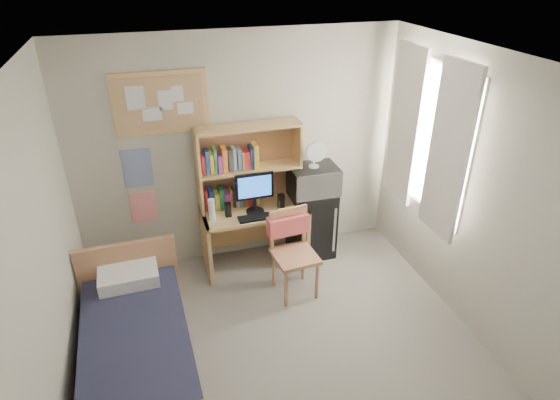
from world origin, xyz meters
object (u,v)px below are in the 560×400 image
object	(u,v)px
speaker_left	(228,210)
microwave	(313,179)
desk	(255,237)
desk_fan	(314,155)
mini_fridge	(311,222)
speaker_right	(281,201)
bed	(138,357)
desk_chair	(295,256)
bulletin_board	(161,103)
monitor	(255,194)

from	to	relation	value
speaker_left	microwave	size ratio (longest dim) A/B	0.30
desk	microwave	size ratio (longest dim) A/B	2.18
microwave	desk_fan	world-z (taller)	desk_fan
mini_fridge	desk	bearing A→B (deg)	-175.61
speaker_left	desk_fan	distance (m)	1.12
desk	speaker_left	distance (m)	0.54
speaker_right	microwave	distance (m)	0.45
bed	speaker_left	xyz separation A→B (m)	(1.05, 1.30, 0.55)
speaker_right	microwave	bearing A→B (deg)	10.86
desk_chair	mini_fridge	size ratio (longest dim) A/B	1.14
bulletin_board	bed	distance (m)	2.41
monitor	speaker_left	distance (m)	0.33
bed	speaker_right	xyz separation A→B (m)	(1.65, 1.31, 0.56)
mini_fridge	speaker_left	xyz separation A→B (m)	(-1.01, -0.11, 0.39)
microwave	desk	bearing A→B (deg)	-177.22
desk	speaker_right	bearing A→B (deg)	-11.31
bulletin_board	monitor	size ratio (longest dim) A/B	2.12
microwave	speaker_left	bearing A→B (deg)	-174.25
bed	microwave	world-z (taller)	microwave
desk_chair	desk_fan	bearing A→B (deg)	52.25
desk	monitor	world-z (taller)	monitor
desk_fan	speaker_left	bearing A→B (deg)	-174.25
mini_fridge	bed	bearing A→B (deg)	-144.80
desk_chair	monitor	xyz separation A→B (m)	(-0.28, 0.58, 0.47)
monitor	speaker_left	xyz separation A→B (m)	(-0.30, -0.00, -0.14)
monitor	speaker_left	size ratio (longest dim) A/B	2.81
desk_chair	mini_fridge	bearing A→B (deg)	53.00
mini_fridge	microwave	size ratio (longest dim) A/B	1.57
bulletin_board	bed	size ratio (longest dim) A/B	0.52
bed	desk_chair	bearing A→B (deg)	22.18
desk	microwave	world-z (taller)	microwave
mini_fridge	bulletin_board	bearing A→B (deg)	171.74
desk	bed	size ratio (longest dim) A/B	0.64
microwave	desk_fan	xyz separation A→B (m)	(0.00, 0.00, 0.30)
speaker_left	desk_fan	bearing A→B (deg)	4.43
speaker_right	desk_fan	bearing A→B (deg)	10.86
mini_fridge	microwave	xyz separation A→B (m)	(-0.00, -0.02, 0.57)
bulletin_board	bed	xyz separation A→B (m)	(-0.50, -1.66, -1.67)
bulletin_board	desk_chair	world-z (taller)	bulletin_board
desk_chair	mini_fridge	world-z (taller)	desk_chair
bulletin_board	desk	world-z (taller)	bulletin_board
bulletin_board	microwave	size ratio (longest dim) A/B	1.78
bulletin_board	desk_chair	size ratio (longest dim) A/B	0.99
desk_chair	desk_fan	xyz separation A→B (m)	(0.43, 0.67, 0.81)
monitor	bed	bearing A→B (deg)	-136.53
monitor	speaker_right	xyz separation A→B (m)	(0.30, 0.00, -0.14)
monitor	desk_chair	bearing A→B (deg)	-65.15
bulletin_board	speaker_left	distance (m)	1.30
speaker_left	microwave	xyz separation A→B (m)	(1.01, 0.09, 0.18)
desk	bed	world-z (taller)	desk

